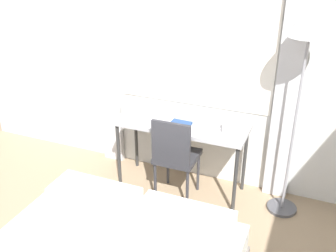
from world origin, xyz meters
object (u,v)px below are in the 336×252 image
desk_chair (175,154)px  desk (182,129)px  book (180,124)px  standing_lamp (309,36)px  telephone (232,127)px  mug (132,110)px

desk_chair → desk: bearing=94.5°
desk_chair → book: bearing=94.7°
standing_lamp → book: bearing=-175.6°
desk_chair → book: (-0.01, 0.16, 0.24)m
desk → telephone: telephone is taller
book → standing_lamp: bearing=4.4°
telephone → book: size_ratio=0.82×
telephone → desk: bearing=-179.8°
telephone → mug: size_ratio=2.03×
desk → desk_chair: size_ratio=1.45×
desk_chair → telephone: bearing=24.5°
desk → mug: mug is taller
desk → desk_chair: (0.02, -0.22, -0.16)m
book → mug: 0.57m
standing_lamp → mug: (-1.62, 0.01, -0.92)m
desk → telephone: size_ratio=7.84×
mug → book: bearing=-9.1°
mug → desk_chair: bearing=-23.3°
desk → book: size_ratio=6.41×
desk_chair → standing_lamp: size_ratio=0.46×
desk_chair → mug: size_ratio=10.96×
standing_lamp → book: standing_lamp is taller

